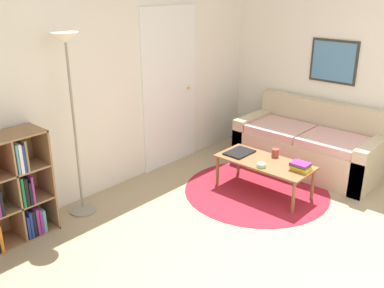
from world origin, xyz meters
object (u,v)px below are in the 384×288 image
at_px(floor_lamp, 69,74).
at_px(bowl, 261,165).
at_px(cup, 275,153).
at_px(laptop, 239,152).
at_px(couch, 310,146).
at_px(coffee_table, 264,164).

xyz_separation_m(floor_lamp, bowl, (1.49, -1.23, -1.06)).
bearing_deg(floor_lamp, cup, -32.92).
bearing_deg(bowl, floor_lamp, 140.29).
height_order(floor_lamp, laptop, floor_lamp).
bearing_deg(cup, couch, -1.29).
height_order(couch, coffee_table, couch).
bearing_deg(floor_lamp, laptop, -26.57).
xyz_separation_m(coffee_table, laptop, (-0.00, 0.35, 0.05)).
height_order(coffee_table, cup, cup).
distance_m(laptop, cup, 0.41).
relative_size(couch, coffee_table, 1.64).
bearing_deg(couch, laptop, 159.36).
bearing_deg(laptop, floor_lamp, 153.43).
height_order(bowl, cup, cup).
xyz_separation_m(laptop, bowl, (-0.16, -0.41, 0.01)).
distance_m(coffee_table, laptop, 0.35).
distance_m(floor_lamp, laptop, 2.13).
xyz_separation_m(floor_lamp, laptop, (1.65, -0.82, -1.07)).
relative_size(floor_lamp, cup, 19.58).
relative_size(couch, bowl, 17.72).
xyz_separation_m(couch, cup, (-0.83, 0.02, 0.15)).
bearing_deg(floor_lamp, coffee_table, -35.32).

